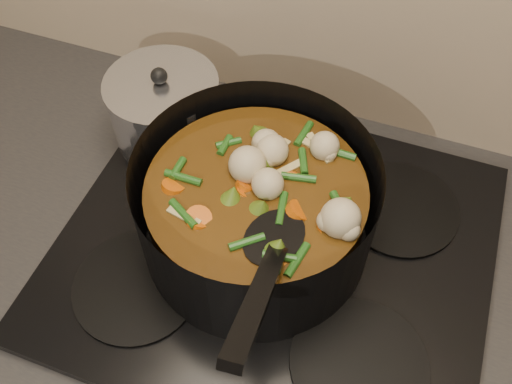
% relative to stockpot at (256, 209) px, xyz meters
% --- Properties ---
extents(counter, '(2.64, 0.64, 0.91)m').
position_rel_stockpot_xyz_m(counter, '(0.03, -0.00, -0.55)').
color(counter, brown).
rests_on(counter, ground).
extents(stovetop, '(0.62, 0.54, 0.03)m').
position_rel_stockpot_xyz_m(stovetop, '(0.03, -0.00, -0.09)').
color(stovetop, black).
rests_on(stovetop, counter).
extents(stockpot, '(0.36, 0.45, 0.24)m').
position_rel_stockpot_xyz_m(stockpot, '(0.00, 0.00, 0.00)').
color(stockpot, black).
rests_on(stockpot, stovetop).
extents(saucepan, '(0.18, 0.18, 0.15)m').
position_rel_stockpot_xyz_m(saucepan, '(-0.21, 0.14, -0.01)').
color(saucepan, silver).
rests_on(saucepan, stovetop).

